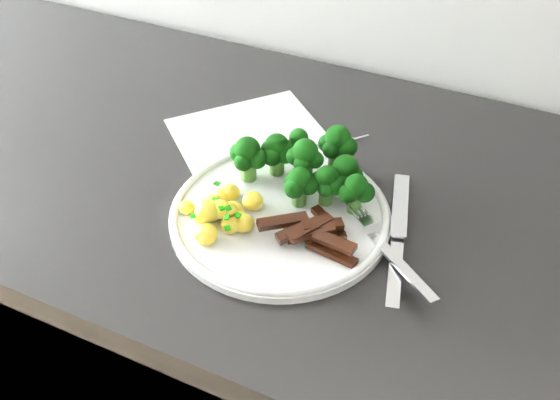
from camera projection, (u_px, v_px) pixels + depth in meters
counter at (323, 391)px, 1.10m from camera, size 2.45×0.61×0.92m
recipe_paper at (266, 158)px, 0.85m from camera, size 0.36×0.35×0.00m
plate at (280, 214)px, 0.76m from camera, size 0.27×0.27×0.02m
broccoli at (307, 162)px, 0.77m from camera, size 0.19×0.13×0.07m
potatoes at (223, 213)px, 0.73m from camera, size 0.10×0.10×0.04m
beef_strips at (315, 233)px, 0.71m from camera, size 0.13×0.08×0.03m
fork at (389, 249)px, 0.70m from camera, size 0.15×0.13×0.02m
knife at (396, 252)px, 0.71m from camera, size 0.07×0.22×0.02m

